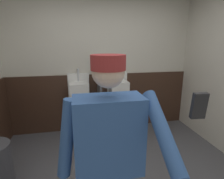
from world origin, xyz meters
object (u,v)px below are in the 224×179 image
Objects in this scene: urinal_middle at (118,92)px; person at (109,151)px; urinal_left at (79,94)px; cell_phone at (199,106)px.

urinal_middle is 0.76× the size of person.
urinal_middle is at bearing 0.00° from urinal_left.
person is (-0.59, -2.17, 0.18)m from urinal_middle.
urinal_left is 0.75m from urinal_middle.
person is (0.16, -2.17, 0.18)m from urinal_left.
person is 0.76m from cell_phone.
cell_phone is (0.28, -0.50, 0.50)m from person.
urinal_left is 2.19m from person.
urinal_left is 2.80m from cell_phone.
person is at bearing -85.79° from urinal_left.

